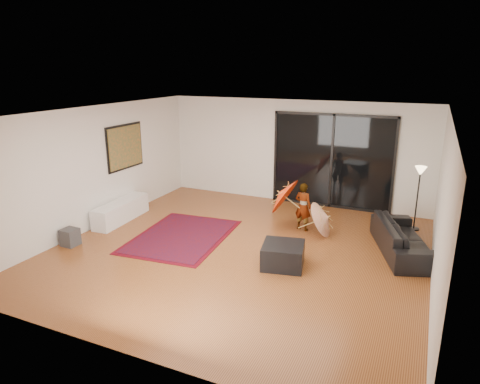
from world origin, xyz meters
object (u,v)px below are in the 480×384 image
Objects in this scene: media_console at (121,211)px; child at (303,207)px; sofa at (403,238)px; ottoman at (283,255)px.

media_console is 1.57× the size of child.
sofa reaches higher than ottoman.
sofa is at bearing 3.96° from media_console.
child is at bearing 12.82° from media_console.
media_console is 2.29× the size of ottoman.
media_console is 4.32m from ottoman.
sofa is 1.94× the size of child.
ottoman is 0.68× the size of child.
child is (-0.18, 1.89, 0.33)m from ottoman.
media_console is 6.25m from sofa.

